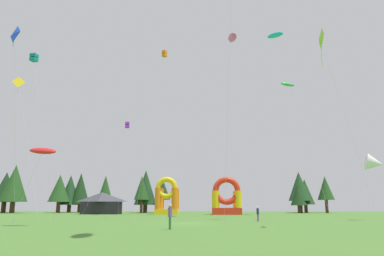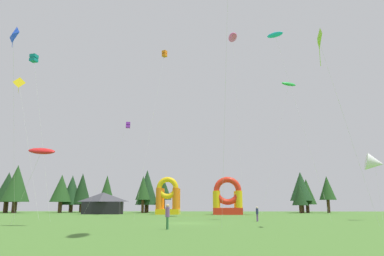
{
  "view_description": "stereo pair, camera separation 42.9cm",
  "coord_description": "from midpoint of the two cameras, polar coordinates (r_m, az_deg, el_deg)",
  "views": [
    {
      "loc": [
        1.71,
        -35.13,
        1.75
      ],
      "look_at": [
        0.0,
        12.34,
        11.87
      ],
      "focal_mm": 33.62,
      "sensor_mm": 36.0,
      "label": 1
    },
    {
      "loc": [
        2.14,
        -35.11,
        1.75
      ],
      "look_at": [
        0.0,
        12.34,
        11.87
      ],
      "focal_mm": 33.62,
      "sensor_mm": 36.0,
      "label": 2
    }
  ],
  "objects": [
    {
      "name": "ground_plane",
      "position": [
        35.22,
        -0.58,
        -14.88
      ],
      "size": [
        120.0,
        120.0,
        0.0
      ],
      "primitive_type": "plane",
      "color": "#47752D"
    },
    {
      "name": "kite_white_delta",
      "position": [
        46.66,
        27.24,
        -4.93
      ],
      "size": [
        2.69,
        2.55,
        7.63
      ],
      "color": "white",
      "rests_on": "ground_plane"
    },
    {
      "name": "kite_teal_box",
      "position": [
        44.79,
        -23.53,
        10.04
      ],
      "size": [
        4.12,
        1.16,
        18.29
      ],
      "color": "#0C7F7A",
      "rests_on": "ground_plane"
    },
    {
      "name": "kite_green_parafoil",
      "position": [
        68.65,
        15.26,
        6.72
      ],
      "size": [
        8.14,
        4.93,
        23.89
      ],
      "color": "green",
      "rests_on": "ground_plane"
    },
    {
      "name": "kite_blue_diamond",
      "position": [
        37.54,
        -26.3,
        13.01
      ],
      "size": [
        1.66,
        6.06,
        17.56
      ],
      "color": "blue",
      "rests_on": "ground_plane"
    },
    {
      "name": "kite_lime_diamond",
      "position": [
        32.42,
        19.65,
        12.99
      ],
      "size": [
        5.62,
        4.96,
        15.83
      ],
      "color": "#8CD826",
      "rests_on": "ground_plane"
    },
    {
      "name": "kite_purple_box",
      "position": [
        64.36,
        -9.93,
        0.43
      ],
      "size": [
        7.05,
        1.79,
        15.97
      ],
      "color": "purple",
      "rests_on": "ground_plane"
    },
    {
      "name": "kite_red_parafoil",
      "position": [
        33.53,
        -22.41,
        -3.4
      ],
      "size": [
        3.67,
        1.43,
        6.76
      ],
      "color": "red",
      "rests_on": "ground_plane"
    },
    {
      "name": "kite_pink_parafoil",
      "position": [
        59.13,
        6.68,
        14.08
      ],
      "size": [
        1.86,
        6.14,
        28.42
      ],
      "color": "#EA599E",
      "rests_on": "ground_plane"
    },
    {
      "name": "kite_cyan_parafoil",
      "position": [
        47.47,
        13.3,
        14.13
      ],
      "size": [
        5.29,
        4.02,
        22.84
      ],
      "color": "#19B7CC",
      "rests_on": "ground_plane"
    },
    {
      "name": "kite_orange_box",
      "position": [
        52.52,
        -4.16,
        11.53
      ],
      "size": [
        3.08,
        5.2,
        23.3
      ],
      "color": "orange",
      "rests_on": "ground_plane"
    },
    {
      "name": "kite_yellow_diamond",
      "position": [
        54.33,
        -25.5,
        6.25
      ],
      "size": [
        6.37,
        3.39,
        18.4
      ],
      "color": "yellow",
      "rests_on": "ground_plane"
    },
    {
      "name": "person_far_side",
      "position": [
        39.6,
        10.61,
        -13.04
      ],
      "size": [
        0.37,
        0.37,
        1.54
      ],
      "rotation": [
        0.0,
        0.0,
        0.92
      ],
      "color": "#724C8C",
      "rests_on": "ground_plane"
    },
    {
      "name": "person_near_camera",
      "position": [
        26.68,
        -3.44,
        -13.5
      ],
      "size": [
        0.4,
        0.4,
        1.78
      ],
      "rotation": [
        0.0,
        0.0,
        1.99
      ],
      "color": "#33723F",
      "rests_on": "ground_plane"
    },
    {
      "name": "inflatable_orange_dome",
      "position": [
        65.11,
        5.83,
        -11.45
      ],
      "size": [
        5.11,
        4.45,
        6.52
      ],
      "color": "red",
      "rests_on": "ground_plane"
    },
    {
      "name": "inflatable_blue_arch",
      "position": [
        66.57,
        -3.64,
        -11.31
      ],
      "size": [
        4.13,
        4.33,
        6.62
      ],
      "color": "yellow",
      "rests_on": "ground_plane"
    },
    {
      "name": "festival_tent",
      "position": [
        70.07,
        -13.76,
        -11.51
      ],
      "size": [
        6.9,
        3.48,
        3.95
      ],
      "color": "black",
      "rests_on": "ground_plane"
    },
    {
      "name": "tree_row_0",
      "position": [
        89.14,
        -27.06,
        -8.36
      ],
      "size": [
        5.33,
        5.33,
        8.7
      ],
      "color": "#4C331E",
      "rests_on": "ground_plane"
    },
    {
      "name": "tree_row_1",
      "position": [
        85.61,
        -25.92,
        -7.91
      ],
      "size": [
        5.61,
        5.61,
        10.04
      ],
      "color": "#4C331E",
      "rests_on": "ground_plane"
    },
    {
      "name": "tree_row_2",
      "position": [
        84.1,
        -19.88,
        -9.0
      ],
      "size": [
        4.55,
        4.55,
        8.13
      ],
      "color": "#4C331E",
      "rests_on": "ground_plane"
    },
    {
      "name": "tree_row_3",
      "position": [
        86.34,
        -18.37,
        -9.33
      ],
      "size": [
        4.68,
        4.68,
        8.22
      ],
      "color": "#4C331E",
      "rests_on": "ground_plane"
    },
    {
      "name": "tree_row_4",
      "position": [
        85.49,
        -16.89,
        -9.18
      ],
      "size": [
        4.18,
        4.18,
        8.69
      ],
      "color": "#4C331E",
      "rests_on": "ground_plane"
    },
    {
      "name": "tree_row_5",
      "position": [
        82.34,
        -13.21,
        -9.4
      ],
      "size": [
        3.35,
        3.35,
        8.05
      ],
      "color": "#4C331E",
      "rests_on": "ground_plane"
    },
    {
      "name": "tree_row_6",
      "position": [
        77.53,
        -7.6,
        -9.42
      ],
      "size": [
        3.13,
        3.13,
        7.7
      ],
      "color": "#4C331E",
      "rests_on": "ground_plane"
    },
    {
      "name": "tree_row_7",
      "position": [
        79.82,
        -6.99,
        -9.34
      ],
      "size": [
        4.87,
        4.87,
        9.14
      ],
      "color": "#4C331E",
      "rests_on": "ground_plane"
    },
    {
      "name": "tree_row_8",
      "position": [
        77.79,
        -4.32,
        -9.72
      ],
      "size": [
        3.28,
        3.28,
        7.07
      ],
      "color": "#4C331E",
      "rests_on": "ground_plane"
    },
    {
      "name": "tree_row_9",
      "position": [
        79.43,
        16.88,
        -10.13
      ],
      "size": [
        3.32,
        3.32,
        5.85
      ],
      "color": "#4C331E",
      "rests_on": "ground_plane"
    },
    {
      "name": "tree_row_10",
      "position": [
        81.05,
        17.01,
        -8.85
      ],
      "size": [
        4.72,
        4.72,
        8.63
      ],
      "color": "#4C331E",
      "rests_on": "ground_plane"
    },
    {
      "name": "tree_row_11",
      "position": [
        83.6,
        17.86,
        -9.61
      ],
      "size": [
        3.97,
        3.97,
        7.21
      ],
      "color": "#4C331E",
      "rests_on": "ground_plane"
    },
    {
      "name": "tree_row_12",
      "position": [
        82.98,
        20.78,
        -8.92
      ],
      "size": [
        3.47,
        3.47,
        7.71
      ],
      "color": "#4C331E",
      "rests_on": "ground_plane"
    }
  ]
}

